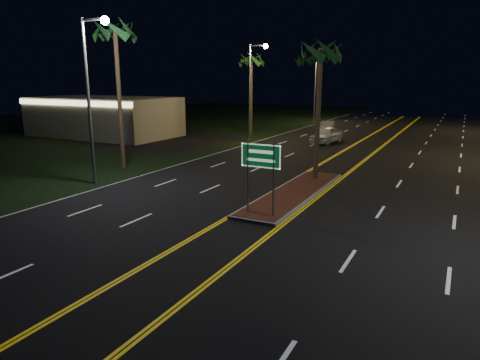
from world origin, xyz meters
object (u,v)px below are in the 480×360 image
Objects in this scene: car_far at (328,127)px; median_island at (294,193)px; streetlight_left_mid at (253,81)px; palm_median at (321,52)px; palm_left_far at (251,60)px; streetlight_left_near at (92,82)px; streetlight_left_far at (318,80)px; palm_left_near at (115,32)px; highway_sign at (261,163)px; car_near at (326,134)px; commercial_building at (104,117)px.

median_island is at bearing -86.58° from car_far.
palm_median is (10.61, -13.50, 1.62)m from streetlight_left_mid.
streetlight_left_near is at bearing -84.79° from palm_left_far.
palm_left_near reaches higher than streetlight_left_far.
streetlight_left_near is (-10.61, 1.20, 3.25)m from highway_sign.
car_near is 6.92m from car_far.
median_island is 1.16× the size of palm_left_far.
palm_left_far reaches higher than palm_median.
palm_median is at bearing -72.42° from streetlight_left_far.
highway_sign reaches higher than car_far.
car_near is (8.96, -2.27, -6.88)m from palm_left_far.
streetlight_left_far is (-10.61, 37.00, 5.57)m from median_island.
streetlight_left_far is 1.72× the size of car_near.
highway_sign is 0.36× the size of streetlight_left_near.
palm_left_near is at bearing -93.00° from streetlight_left_far.
palm_left_near is (-1.89, -16.00, 3.02)m from streetlight_left_mid.
palm_left_far is (13.20, 8.01, 5.74)m from commercial_building.
streetlight_left_mid reaches higher than palm_median.
car_far is at bearing 102.53° from median_island.
car_far is at bearing 31.40° from commercial_building.
streetlight_left_far is 35.18m from palm_median.
streetlight_left_mid is 1.72× the size of car_near.
palm_median is at bearing -67.45° from car_near.
commercial_building reaches higher than car_near.
palm_left_far is at bearing 118.67° from streetlight_left_mid.
streetlight_left_near is at bearing -90.00° from streetlight_left_mid.
streetlight_left_near is at bearing -164.22° from median_island.
median_island is 1.14× the size of streetlight_left_far.
palm_left_far reaches higher than car_far.
streetlight_left_near is at bearing -109.02° from car_far.
streetlight_left_mid is at bearing 128.17° from palm_median.
highway_sign is 0.36× the size of palm_left_far.
median_island is 25.76m from palm_left_far.
car_far is (20.35, 12.42, -1.22)m from commercial_building.
car_near is at bearing 14.36° from streetlight_left_mid.
palm_median is (10.61, 6.50, 1.62)m from streetlight_left_near.
highway_sign is 30.19m from car_far.
median_island is 4.80m from highway_sign.
streetlight_left_near is at bearing -148.51° from palm_median.
palm_left_far is (-0.30, 20.00, -0.93)m from palm_left_near.
streetlight_left_far is 1.08× the size of palm_median.
median_island is at bearing -26.55° from commercial_building.
highway_sign is at bearing -22.60° from palm_left_near.
car_near is at bearing -69.67° from streetlight_left_far.
streetlight_left_mid is at bearing -129.66° from car_far.
palm_left_near reaches higher than commercial_building.
streetlight_left_mid is at bearing -61.33° from palm_left_far.
palm_median is 12.82m from palm_left_near.
palm_left_near is at bearing -41.61° from commercial_building.
palm_median is at bearing 90.00° from median_island.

